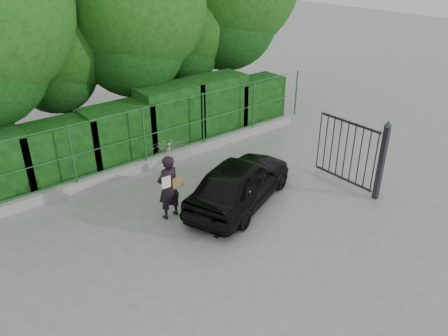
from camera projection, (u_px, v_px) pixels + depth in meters
ground at (224, 238)px, 10.81m from camera, size 80.00×80.00×0.00m
kerb at (136, 168)px, 13.86m from camera, size 14.00×0.25×0.30m
fence at (139, 136)px, 13.51m from camera, size 14.13×0.06×1.80m
hedge at (117, 134)px, 14.14m from camera, size 14.20×1.20×2.22m
trees at (107, 7)px, 14.71m from camera, size 17.10×6.15×8.08m
gate at (367, 155)px, 12.32m from camera, size 0.22×2.33×2.36m
woman at (170, 169)px, 11.13m from camera, size 0.99×1.01×2.10m
car at (240, 181)px, 11.98m from camera, size 4.31×2.97×1.36m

